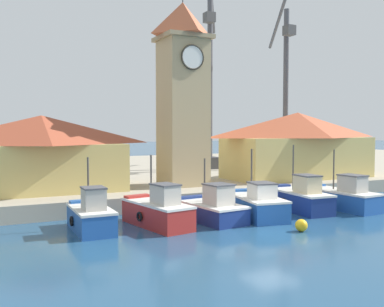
% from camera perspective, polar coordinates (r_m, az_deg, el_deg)
% --- Properties ---
extents(ground_plane, '(300.00, 300.00, 0.00)m').
position_cam_1_polar(ground_plane, '(23.53, 9.88, -9.73)').
color(ground_plane, navy).
extents(quay_wharf, '(120.00, 40.00, 1.02)m').
position_cam_1_polar(quay_wharf, '(48.24, -9.86, -2.49)').
color(quay_wharf, '#A89E89').
rests_on(quay_wharf, ground).
extents(fishing_boat_far_left, '(1.93, 4.17, 3.76)m').
position_cam_1_polar(fishing_boat_far_left, '(23.65, -12.71, -7.73)').
color(fishing_boat_far_left, '#2356A8').
rests_on(fishing_boat_far_left, ground).
extents(fishing_boat_left_outer, '(2.59, 5.03, 3.81)m').
position_cam_1_polar(fishing_boat_left_outer, '(24.26, -4.39, -7.32)').
color(fishing_boat_left_outer, '#AD2823').
rests_on(fishing_boat_left_outer, ground).
extents(fishing_boat_left_inner, '(2.68, 4.82, 3.53)m').
position_cam_1_polar(fishing_boat_left_inner, '(25.62, 2.44, -6.99)').
color(fishing_boat_left_inner, navy).
rests_on(fishing_boat_left_inner, ground).
extents(fishing_boat_mid_left, '(2.91, 5.23, 4.03)m').
position_cam_1_polar(fishing_boat_mid_left, '(26.89, 8.12, -6.41)').
color(fishing_boat_mid_left, '#2356A8').
rests_on(fishing_boat_mid_left, ground).
extents(fishing_boat_center, '(2.27, 5.27, 4.19)m').
position_cam_1_polar(fishing_boat_center, '(29.49, 13.46, -5.53)').
color(fishing_boat_center, navy).
rests_on(fishing_boat_center, ground).
extents(fishing_boat_mid_right, '(2.30, 5.32, 3.85)m').
position_cam_1_polar(fishing_boat_mid_right, '(30.92, 18.50, -5.26)').
color(fishing_boat_mid_right, '#2356A8').
rests_on(fishing_boat_mid_right, ground).
extents(clock_tower, '(3.56, 3.56, 15.05)m').
position_cam_1_polar(clock_tower, '(33.44, -1.16, 8.12)').
color(clock_tower, tan).
rests_on(clock_tower, quay_wharf).
extents(warehouse_left, '(10.81, 6.43, 5.11)m').
position_cam_1_polar(warehouse_left, '(31.97, -18.53, 0.14)').
color(warehouse_left, tan).
rests_on(warehouse_left, quay_wharf).
extents(warehouse_right, '(12.86, 5.96, 5.60)m').
position_cam_1_polar(warehouse_right, '(39.73, 13.25, 1.14)').
color(warehouse_right, tan).
rests_on(warehouse_right, quay_wharf).
extents(port_crane_near, '(4.97, 7.38, 19.60)m').
position_cam_1_polar(port_crane_near, '(47.69, 2.31, 6.79)').
color(port_crane_near, '#353539').
rests_on(port_crane_near, quay_wharf).
extents(port_crane_far, '(5.16, 10.04, 18.43)m').
position_cam_1_polar(port_crane_far, '(49.11, 11.70, 6.16)').
color(port_crane_far, '#353539').
rests_on(port_crane_far, quay_wharf).
extents(mooring_buoy, '(0.64, 0.64, 0.64)m').
position_cam_1_polar(mooring_buoy, '(23.78, 13.71, -8.86)').
color(mooring_buoy, gold).
rests_on(mooring_buoy, ground).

